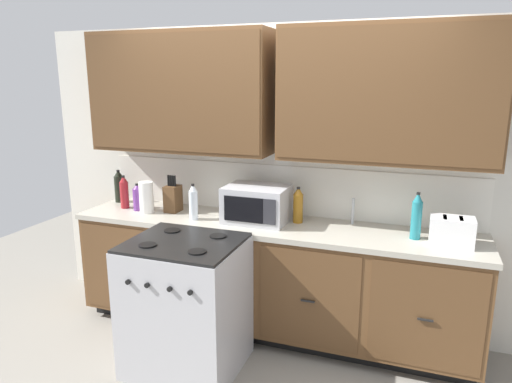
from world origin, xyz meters
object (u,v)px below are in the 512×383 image
(stove_range, at_px, (186,305))
(knife_block, at_px, (173,198))
(bottle_dark, at_px, (119,186))
(bottle_amber, at_px, (298,205))
(bottle_red, at_px, (124,192))
(bottle_clear, at_px, (193,202))
(bottle_violet, at_px, (138,197))
(toaster, at_px, (452,231))
(bottle_teal, at_px, (417,216))
(microwave, at_px, (257,204))
(paper_towel_roll, at_px, (146,197))

(stove_range, height_order, knife_block, knife_block)
(bottle_dark, bearing_deg, bottle_amber, -2.29)
(stove_range, relative_size, bottle_red, 3.34)
(bottle_clear, height_order, bottle_violet, bottle_clear)
(toaster, bearing_deg, bottle_amber, 172.49)
(bottle_clear, xyz_separation_m, bottle_teal, (1.66, 0.11, 0.02))
(bottle_red, bearing_deg, bottle_dark, 136.25)
(bottle_clear, xyz_separation_m, bottle_amber, (0.79, 0.20, -0.00))
(microwave, relative_size, bottle_teal, 1.45)
(bottle_red, distance_m, bottle_teal, 2.37)
(bottle_dark, bearing_deg, bottle_violet, -30.39)
(microwave, xyz_separation_m, bottle_violet, (-1.05, -0.04, -0.03))
(microwave, relative_size, bottle_clear, 1.67)
(knife_block, relative_size, bottle_violet, 1.35)
(bottle_clear, height_order, bottle_red, bottle_clear)
(toaster, relative_size, bottle_violet, 1.22)
(toaster, xyz_separation_m, bottle_dark, (-2.77, 0.21, 0.05))
(stove_range, distance_m, microwave, 0.92)
(paper_towel_roll, relative_size, bottle_amber, 0.93)
(paper_towel_roll, height_order, bottle_violet, paper_towel_roll)
(bottle_red, bearing_deg, bottle_amber, 3.58)
(microwave, distance_m, bottle_teal, 1.17)
(bottle_amber, distance_m, bottle_violet, 1.37)
(paper_towel_roll, xyz_separation_m, bottle_violet, (-0.11, 0.04, -0.02))
(microwave, bearing_deg, bottle_red, -179.43)
(microwave, height_order, paper_towel_roll, microwave)
(bottle_amber, bearing_deg, bottle_teal, -6.15)
(stove_range, bearing_deg, bottle_violet, 141.34)
(bottle_violet, bearing_deg, bottle_amber, 4.98)
(microwave, relative_size, bottle_dark, 1.65)
(knife_block, height_order, paper_towel_roll, knife_block)
(microwave, xyz_separation_m, toaster, (1.40, -0.06, -0.04))
(toaster, xyz_separation_m, bottle_violet, (-2.45, 0.03, 0.02))
(bottle_clear, relative_size, bottle_red, 1.01)
(bottle_amber, bearing_deg, bottle_red, -176.42)
(bottle_amber, bearing_deg, bottle_dark, 177.71)
(bottle_violet, relative_size, bottle_dark, 0.79)
(bottle_teal, bearing_deg, bottle_red, -179.97)
(microwave, height_order, bottle_dark, bottle_dark)
(stove_range, distance_m, bottle_clear, 0.81)
(bottle_red, bearing_deg, bottle_clear, -8.67)
(bottle_red, distance_m, bottle_violet, 0.15)
(toaster, distance_m, bottle_clear, 1.89)
(bottle_violet, bearing_deg, bottle_dark, 149.61)
(bottle_violet, bearing_deg, paper_towel_roll, -18.43)
(toaster, relative_size, bottle_clear, 0.97)
(bottle_clear, height_order, bottle_teal, bottle_teal)
(bottle_red, relative_size, bottle_teal, 0.86)
(paper_towel_roll, height_order, bottle_dark, bottle_dark)
(bottle_red, height_order, bottle_teal, bottle_teal)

